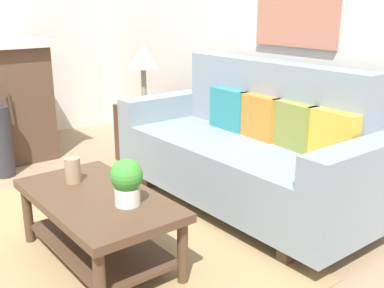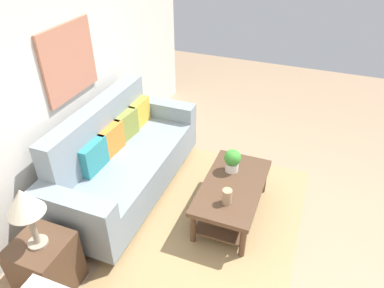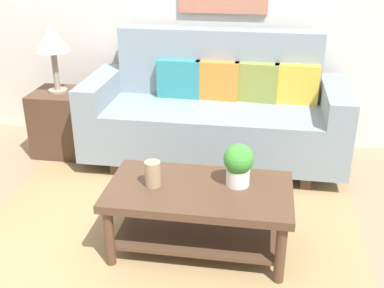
{
  "view_description": "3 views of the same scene",
  "coord_description": "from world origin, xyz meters",
  "px_view_note": "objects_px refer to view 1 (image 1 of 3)",
  "views": [
    {
      "loc": [
        2.52,
        -0.72,
        1.5
      ],
      "look_at": [
        0.27,
        1.05,
        0.63
      ],
      "focal_mm": 43.78,
      "sensor_mm": 36.0,
      "label": 1
    },
    {
      "loc": [
        -2.52,
        -0.22,
        2.83
      ],
      "look_at": [
        0.39,
        0.9,
        0.7
      ],
      "focal_mm": 33.33,
      "sensor_mm": 36.0,
      "label": 2
    },
    {
      "loc": [
        0.57,
        -2.05,
        1.82
      ],
      "look_at": [
        0.1,
        0.87,
        0.49
      ],
      "focal_mm": 44.42,
      "sensor_mm": 36.0,
      "label": 3
    }
  ],
  "objects_px": {
    "side_table": "(145,133)",
    "table_lamp": "(143,59)",
    "floor_vase": "(2,142)",
    "coffee_table": "(98,213)",
    "throw_pillow_teal": "(230,109)",
    "throw_pillow_mustard": "(333,135)",
    "potted_plant_tabletop": "(127,181)",
    "throw_pillow_orange": "(259,117)",
    "tabletop_vase": "(73,170)",
    "fireplace": "(13,97)",
    "throw_pillow_olive": "(293,125)",
    "couch": "(246,152)"
  },
  "relations": [
    {
      "from": "coffee_table",
      "to": "floor_vase",
      "type": "distance_m",
      "value": 1.83
    },
    {
      "from": "throw_pillow_teal",
      "to": "table_lamp",
      "type": "bearing_deg",
      "value": -171.63
    },
    {
      "from": "couch",
      "to": "throw_pillow_mustard",
      "type": "xyz_separation_m",
      "value": [
        0.65,
        0.13,
        0.25
      ]
    },
    {
      "from": "table_lamp",
      "to": "floor_vase",
      "type": "bearing_deg",
      "value": -109.35
    },
    {
      "from": "coffee_table",
      "to": "throw_pillow_orange",
      "type": "bearing_deg",
      "value": 92.18
    },
    {
      "from": "floor_vase",
      "to": "coffee_table",
      "type": "bearing_deg",
      "value": -0.28
    },
    {
      "from": "throw_pillow_teal",
      "to": "potted_plant_tabletop",
      "type": "distance_m",
      "value": 1.44
    },
    {
      "from": "couch",
      "to": "throw_pillow_mustard",
      "type": "height_order",
      "value": "couch"
    },
    {
      "from": "throw_pillow_orange",
      "to": "coffee_table",
      "type": "distance_m",
      "value": 1.43
    },
    {
      "from": "throw_pillow_orange",
      "to": "coffee_table",
      "type": "xyz_separation_m",
      "value": [
        0.05,
        -1.38,
        -0.37
      ]
    },
    {
      "from": "throw_pillow_orange",
      "to": "side_table",
      "type": "xyz_separation_m",
      "value": [
        -1.35,
        -0.15,
        -0.4
      ]
    },
    {
      "from": "tabletop_vase",
      "to": "side_table",
      "type": "distance_m",
      "value": 1.7
    },
    {
      "from": "throw_pillow_olive",
      "to": "coffee_table",
      "type": "distance_m",
      "value": 1.46
    },
    {
      "from": "throw_pillow_teal",
      "to": "floor_vase",
      "type": "bearing_deg",
      "value": -136.71
    },
    {
      "from": "tabletop_vase",
      "to": "fireplace",
      "type": "height_order",
      "value": "fireplace"
    },
    {
      "from": "coffee_table",
      "to": "potted_plant_tabletop",
      "type": "distance_m",
      "value": 0.35
    },
    {
      "from": "tabletop_vase",
      "to": "floor_vase",
      "type": "height_order",
      "value": "floor_vase"
    },
    {
      "from": "table_lamp",
      "to": "throw_pillow_mustard",
      "type": "bearing_deg",
      "value": 4.33
    },
    {
      "from": "throw_pillow_mustard",
      "to": "table_lamp",
      "type": "relative_size",
      "value": 0.63
    },
    {
      "from": "potted_plant_tabletop",
      "to": "floor_vase",
      "type": "relative_size",
      "value": 0.41
    },
    {
      "from": "floor_vase",
      "to": "side_table",
      "type": "bearing_deg",
      "value": 70.65
    },
    {
      "from": "throw_pillow_olive",
      "to": "floor_vase",
      "type": "height_order",
      "value": "throw_pillow_olive"
    },
    {
      "from": "throw_pillow_teal",
      "to": "floor_vase",
      "type": "xyz_separation_m",
      "value": [
        -1.46,
        -1.37,
        -0.36
      ]
    },
    {
      "from": "throw_pillow_olive",
      "to": "potted_plant_tabletop",
      "type": "distance_m",
      "value": 1.31
    },
    {
      "from": "couch",
      "to": "fireplace",
      "type": "height_order",
      "value": "fireplace"
    },
    {
      "from": "couch",
      "to": "table_lamp",
      "type": "height_order",
      "value": "table_lamp"
    },
    {
      "from": "throw_pillow_teal",
      "to": "throw_pillow_olive",
      "type": "distance_m",
      "value": 0.65
    },
    {
      "from": "throw_pillow_teal",
      "to": "throw_pillow_mustard",
      "type": "height_order",
      "value": "same"
    },
    {
      "from": "floor_vase",
      "to": "couch",
      "type": "bearing_deg",
      "value": 34.98
    },
    {
      "from": "throw_pillow_mustard",
      "to": "floor_vase",
      "type": "height_order",
      "value": "throw_pillow_mustard"
    },
    {
      "from": "tabletop_vase",
      "to": "potted_plant_tabletop",
      "type": "height_order",
      "value": "potted_plant_tabletop"
    },
    {
      "from": "throw_pillow_olive",
      "to": "potted_plant_tabletop",
      "type": "xyz_separation_m",
      "value": [
        -0.05,
        -1.31,
        -0.11
      ]
    },
    {
      "from": "throw_pillow_olive",
      "to": "side_table",
      "type": "bearing_deg",
      "value": -174.84
    },
    {
      "from": "couch",
      "to": "table_lamp",
      "type": "relative_size",
      "value": 3.69
    },
    {
      "from": "fireplace",
      "to": "side_table",
      "type": "bearing_deg",
      "value": 40.64
    },
    {
      "from": "floor_vase",
      "to": "throw_pillow_olive",
      "type": "bearing_deg",
      "value": 33.11
    },
    {
      "from": "potted_plant_tabletop",
      "to": "throw_pillow_orange",
      "type": "bearing_deg",
      "value": 101.85
    },
    {
      "from": "couch",
      "to": "tabletop_vase",
      "type": "height_order",
      "value": "couch"
    },
    {
      "from": "fireplace",
      "to": "floor_vase",
      "type": "bearing_deg",
      "value": -28.18
    },
    {
      "from": "throw_pillow_teal",
      "to": "table_lamp",
      "type": "height_order",
      "value": "table_lamp"
    },
    {
      "from": "couch",
      "to": "throw_pillow_olive",
      "type": "height_order",
      "value": "couch"
    },
    {
      "from": "couch",
      "to": "potted_plant_tabletop",
      "type": "distance_m",
      "value": 1.22
    },
    {
      "from": "potted_plant_tabletop",
      "to": "table_lamp",
      "type": "relative_size",
      "value": 0.46
    },
    {
      "from": "potted_plant_tabletop",
      "to": "table_lamp",
      "type": "height_order",
      "value": "table_lamp"
    },
    {
      "from": "throw_pillow_mustard",
      "to": "floor_vase",
      "type": "relative_size",
      "value": 0.57
    },
    {
      "from": "throw_pillow_olive",
      "to": "potted_plant_tabletop",
      "type": "bearing_deg",
      "value": -92.19
    },
    {
      "from": "throw_pillow_mustard",
      "to": "table_lamp",
      "type": "height_order",
      "value": "table_lamp"
    },
    {
      "from": "throw_pillow_mustard",
      "to": "coffee_table",
      "type": "xyz_separation_m",
      "value": [
        -0.6,
        -1.38,
        -0.37
      ]
    },
    {
      "from": "throw_pillow_mustard",
      "to": "table_lamp",
      "type": "bearing_deg",
      "value": -175.67
    },
    {
      "from": "side_table",
      "to": "table_lamp",
      "type": "relative_size",
      "value": 0.98
    }
  ]
}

